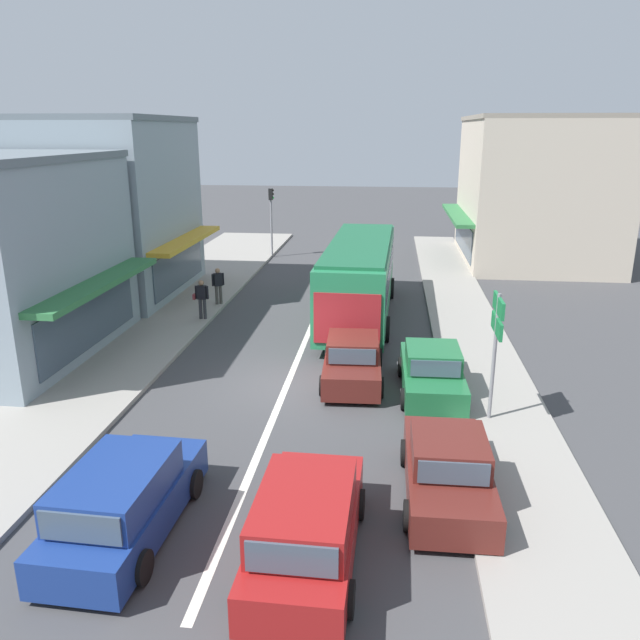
{
  "coord_description": "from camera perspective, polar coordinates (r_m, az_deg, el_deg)",
  "views": [
    {
      "loc": [
        3.04,
        -17.79,
        7.64
      ],
      "look_at": [
        0.69,
        3.03,
        1.2
      ],
      "focal_mm": 35.0,
      "sensor_mm": 36.0,
      "label": 1
    }
  ],
  "objects": [
    {
      "name": "ground_plane",
      "position": [
        19.6,
        -3.02,
        -5.89
      ],
      "size": [
        140.0,
        140.0,
        0.0
      ],
      "primitive_type": "plane",
      "color": "#3F3F42"
    },
    {
      "name": "lane_centre_line",
      "position": [
        23.29,
        -1.42,
        -2.06
      ],
      "size": [
        0.2,
        28.0,
        0.01
      ],
      "primitive_type": "cube",
      "color": "silver",
      "rests_on": "ground"
    },
    {
      "name": "sidewalk_left",
      "position": [
        26.83,
        -15.37,
        0.07
      ],
      "size": [
        5.2,
        44.0,
        0.14
      ],
      "primitive_type": "cube",
      "color": "gray",
      "rests_on": "ground"
    },
    {
      "name": "kerb_right",
      "position": [
        25.17,
        13.34,
        -0.92
      ],
      "size": [
        2.8,
        44.0,
        0.12
      ],
      "primitive_type": "cube",
      "color": "gray",
      "rests_on": "ground"
    },
    {
      "name": "shopfront_mid_block",
      "position": [
        31.03,
        -19.11,
        9.6
      ],
      "size": [
        7.87,
        8.31,
        8.2
      ],
      "color": "#84939E",
      "rests_on": "ground"
    },
    {
      "name": "building_right_far",
      "position": [
        39.36,
        19.17,
        11.12
      ],
      "size": [
        9.09,
        10.67,
        8.38
      ],
      "color": "beige",
      "rests_on": "ground"
    },
    {
      "name": "city_bus",
      "position": [
        25.97,
        3.64,
        4.24
      ],
      "size": [
        2.94,
        10.92,
        3.23
      ],
      "color": "#237A4C",
      "rests_on": "ground"
    },
    {
      "name": "wagon_adjacent_lane_trail",
      "position": [
        11.9,
        -1.25,
        -18.32
      ],
      "size": [
        1.99,
        4.53,
        1.58
      ],
      "color": "maroon",
      "rests_on": "ground"
    },
    {
      "name": "sedan_queue_far_back",
      "position": [
        19.66,
        3.01,
        -3.73
      ],
      "size": [
        2.02,
        4.26,
        1.47
      ],
      "color": "#561E19",
      "rests_on": "ground"
    },
    {
      "name": "wagon_behind_bus_mid",
      "position": [
        13.11,
        -17.47,
        -15.52
      ],
      "size": [
        2.06,
        4.56,
        1.58
      ],
      "color": "navy",
      "rests_on": "ground"
    },
    {
      "name": "parked_sedan_kerb_front",
      "position": [
        13.97,
        11.57,
        -13.26
      ],
      "size": [
        1.93,
        4.22,
        1.47
      ],
      "color": "#561E19",
      "rests_on": "ground"
    },
    {
      "name": "parked_sedan_kerb_second",
      "position": [
        19.02,
        10.19,
        -4.73
      ],
      "size": [
        1.97,
        4.24,
        1.47
      ],
      "color": "#1E6638",
      "rests_on": "ground"
    },
    {
      "name": "traffic_light_downstreet",
      "position": [
        38.72,
        -4.48,
        9.93
      ],
      "size": [
        0.33,
        0.24,
        4.2
      ],
      "color": "gray",
      "rests_on": "ground"
    },
    {
      "name": "directional_road_sign",
      "position": [
        16.83,
        15.86,
        -0.64
      ],
      "size": [
        0.1,
        1.4,
        3.6
      ],
      "color": "gray",
      "rests_on": "ground"
    },
    {
      "name": "pedestrian_with_handbag_near",
      "position": [
        25.91,
        -10.77,
        2.08
      ],
      "size": [
        0.65,
        0.25,
        1.63
      ],
      "color": "#333338",
      "rests_on": "sidewalk_left"
    },
    {
      "name": "pedestrian_browsing_midblock",
      "position": [
        28.02,
        -9.3,
        3.29
      ],
      "size": [
        0.5,
        0.38,
        1.63
      ],
      "color": "#4C4742",
      "rests_on": "sidewalk_left"
    }
  ]
}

